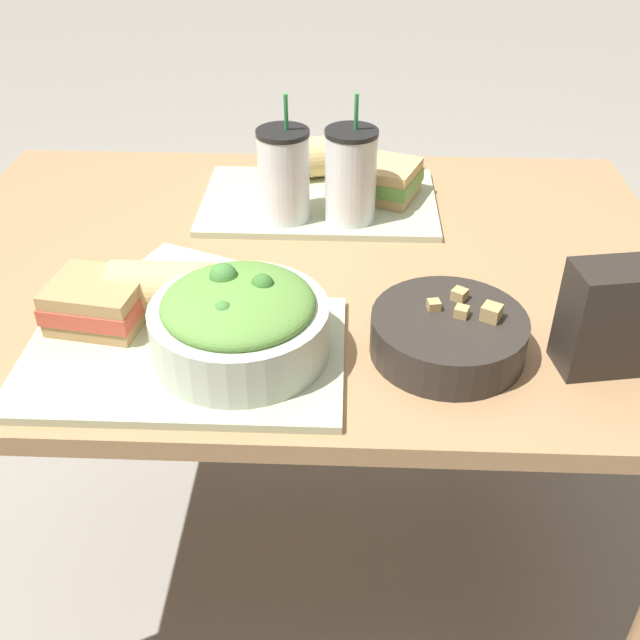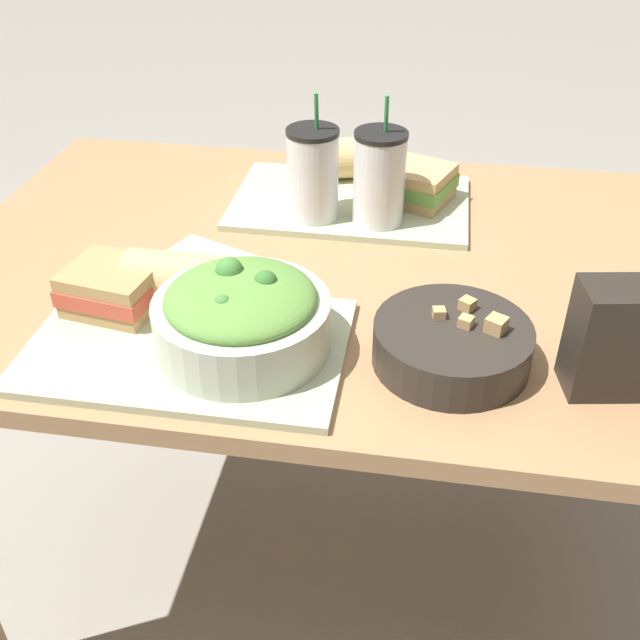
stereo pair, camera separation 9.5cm
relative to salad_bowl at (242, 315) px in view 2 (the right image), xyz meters
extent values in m
plane|color=gray|center=(0.06, 0.27, -0.83)|extent=(12.00, 12.00, 0.00)
cube|color=#A37A51|center=(0.06, 0.27, -0.08)|extent=(1.24, 0.86, 0.03)
cylinder|color=#A37A51|center=(-0.50, 0.64, -0.46)|extent=(0.06, 0.06, 0.73)
cylinder|color=#A37A51|center=(0.62, 0.64, -0.46)|extent=(0.06, 0.06, 0.73)
cube|color=#B2BC99|center=(-0.08, 0.00, -0.06)|extent=(0.43, 0.28, 0.01)
cube|color=#B2BC99|center=(0.08, 0.47, -0.06)|extent=(0.43, 0.28, 0.01)
cylinder|color=beige|center=(0.00, 0.00, -0.01)|extent=(0.23, 0.23, 0.07)
ellipsoid|color=#5B8E3D|center=(0.00, 0.00, 0.03)|extent=(0.20, 0.20, 0.05)
sphere|color=#427F38|center=(-0.02, 0.03, 0.05)|extent=(0.04, 0.04, 0.04)
sphere|color=#38702D|center=(0.03, 0.01, 0.04)|extent=(0.03, 0.03, 0.03)
sphere|color=#427F38|center=(-0.01, -0.04, 0.04)|extent=(0.02, 0.02, 0.02)
cube|color=beige|center=(-0.05, 0.04, 0.03)|extent=(0.04, 0.04, 0.01)
cube|color=beige|center=(0.00, 0.01, 0.03)|extent=(0.05, 0.04, 0.01)
cube|color=beige|center=(-0.02, -0.05, 0.03)|extent=(0.03, 0.04, 0.01)
cylinder|color=#2D2823|center=(0.28, 0.03, -0.03)|extent=(0.21, 0.21, 0.06)
cylinder|color=#5B2D19|center=(0.28, 0.03, -0.01)|extent=(0.19, 0.19, 0.01)
cube|color=tan|center=(0.29, 0.07, 0.00)|extent=(0.03, 0.03, 0.02)
cube|color=tan|center=(0.33, 0.02, 0.00)|extent=(0.03, 0.03, 0.02)
cube|color=tan|center=(0.29, 0.03, 0.00)|extent=(0.02, 0.02, 0.02)
cube|color=tan|center=(0.25, 0.04, 0.00)|extent=(0.02, 0.02, 0.02)
cube|color=tan|center=(-0.21, 0.06, -0.04)|extent=(0.14, 0.13, 0.02)
cube|color=#C64C38|center=(-0.21, 0.06, -0.02)|extent=(0.14, 0.13, 0.02)
cube|color=tan|center=(-0.21, 0.06, 0.00)|extent=(0.14, 0.13, 0.02)
cylinder|color=tan|center=(-0.11, 0.09, -0.01)|extent=(0.16, 0.08, 0.08)
cylinder|color=beige|center=(-0.03, 0.09, -0.01)|extent=(0.01, 0.07, 0.07)
cube|color=tan|center=(0.20, 0.49, -0.04)|extent=(0.15, 0.14, 0.02)
cube|color=#6B9E47|center=(0.20, 0.49, -0.02)|extent=(0.15, 0.15, 0.02)
cube|color=tan|center=(0.20, 0.49, 0.00)|extent=(0.15, 0.14, 0.02)
cylinder|color=tan|center=(0.05, 0.56, -0.01)|extent=(0.16, 0.11, 0.08)
cylinder|color=beige|center=(0.12, 0.58, -0.01)|extent=(0.03, 0.07, 0.07)
cylinder|color=silver|center=(0.03, 0.39, 0.02)|extent=(0.09, 0.09, 0.15)
cylinder|color=black|center=(0.03, 0.39, 0.01)|extent=(0.08, 0.08, 0.12)
cylinder|color=black|center=(0.03, 0.39, 0.10)|extent=(0.09, 0.09, 0.01)
cylinder|color=green|center=(0.03, 0.39, 0.13)|extent=(0.01, 0.02, 0.07)
cylinder|color=silver|center=(0.14, 0.39, 0.03)|extent=(0.09, 0.09, 0.15)
cylinder|color=maroon|center=(0.14, 0.39, 0.02)|extent=(0.08, 0.08, 0.13)
cylinder|color=black|center=(0.14, 0.39, 0.11)|extent=(0.09, 0.09, 0.01)
cylinder|color=green|center=(0.15, 0.39, 0.14)|extent=(0.01, 0.02, 0.07)
cube|color=#28231E|center=(0.49, 0.01, 0.01)|extent=(0.15, 0.09, 0.15)
cube|color=white|center=(-0.12, 0.23, -0.06)|extent=(0.17, 0.15, 0.00)
camera|label=1|loc=(0.14, -0.79, 0.56)|focal=42.00mm
camera|label=2|loc=(0.23, -0.78, 0.56)|focal=42.00mm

